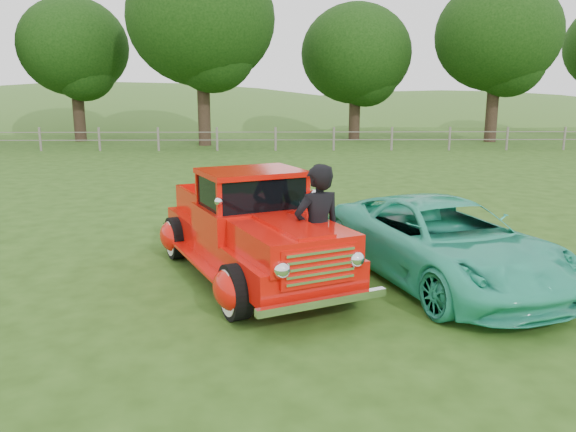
{
  "coord_description": "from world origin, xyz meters",
  "views": [
    {
      "loc": [
        0.06,
        -6.98,
        2.96
      ],
      "look_at": [
        0.22,
        1.2,
        1.15
      ],
      "focal_mm": 35.0,
      "sensor_mm": 36.0,
      "label": 1
    }
  ],
  "objects_px": {
    "red_pickup": "(251,230)",
    "teal_sedan": "(443,242)",
    "tree_near_east": "(356,54)",
    "man": "(317,234)",
    "tree_near_west": "(201,19)",
    "tree_mid_east": "(498,36)",
    "tree_mid_west": "(74,47)"
  },
  "relations": [
    {
      "from": "red_pickup",
      "to": "teal_sedan",
      "type": "bearing_deg",
      "value": -28.94
    },
    {
      "from": "tree_near_east",
      "to": "man",
      "type": "bearing_deg",
      "value": -98.78
    },
    {
      "from": "tree_near_west",
      "to": "tree_near_east",
      "type": "height_order",
      "value": "tree_near_west"
    },
    {
      "from": "tree_near_west",
      "to": "teal_sedan",
      "type": "height_order",
      "value": "tree_near_west"
    },
    {
      "from": "teal_sedan",
      "to": "man",
      "type": "distance_m",
      "value": 2.24
    },
    {
      "from": "tree_near_east",
      "to": "man",
      "type": "xyz_separation_m",
      "value": [
        -4.37,
        -28.3,
        -4.25
      ]
    },
    {
      "from": "tree_near_east",
      "to": "teal_sedan",
      "type": "relative_size",
      "value": 1.77
    },
    {
      "from": "tree_near_west",
      "to": "red_pickup",
      "type": "xyz_separation_m",
      "value": [
        3.64,
        -23.23,
        -6.0
      ]
    },
    {
      "from": "tree_near_west",
      "to": "tree_mid_east",
      "type": "distance_m",
      "value": 17.13
    },
    {
      "from": "tree_mid_west",
      "to": "teal_sedan",
      "type": "distance_m",
      "value": 30.67
    },
    {
      "from": "tree_near_west",
      "to": "tree_near_east",
      "type": "bearing_deg",
      "value": 23.96
    },
    {
      "from": "tree_near_east",
      "to": "man",
      "type": "relative_size",
      "value": 4.17
    },
    {
      "from": "tree_near_east",
      "to": "man",
      "type": "height_order",
      "value": "tree_near_east"
    },
    {
      "from": "man",
      "to": "tree_mid_west",
      "type": "bearing_deg",
      "value": -90.67
    },
    {
      "from": "tree_mid_west",
      "to": "man",
      "type": "distance_m",
      "value": 30.42
    },
    {
      "from": "tree_mid_east",
      "to": "tree_near_east",
      "type": "bearing_deg",
      "value": 165.96
    },
    {
      "from": "tree_mid_east",
      "to": "red_pickup",
      "type": "relative_size",
      "value": 1.79
    },
    {
      "from": "man",
      "to": "teal_sedan",
      "type": "bearing_deg",
      "value": 176.37
    },
    {
      "from": "teal_sedan",
      "to": "tree_near_east",
      "type": "bearing_deg",
      "value": 66.61
    },
    {
      "from": "red_pickup",
      "to": "teal_sedan",
      "type": "height_order",
      "value": "red_pickup"
    },
    {
      "from": "teal_sedan",
      "to": "man",
      "type": "xyz_separation_m",
      "value": [
        -2.05,
        -0.82,
        0.35
      ]
    },
    {
      "from": "red_pickup",
      "to": "teal_sedan",
      "type": "distance_m",
      "value": 3.06
    },
    {
      "from": "tree_mid_west",
      "to": "man",
      "type": "xyz_separation_m",
      "value": [
        12.63,
        -27.3,
        -4.55
      ]
    },
    {
      "from": "red_pickup",
      "to": "tree_near_west",
      "type": "bearing_deg",
      "value": 74.67
    },
    {
      "from": "man",
      "to": "tree_near_east",
      "type": "bearing_deg",
      "value": -124.28
    },
    {
      "from": "tree_near_west",
      "to": "red_pickup",
      "type": "distance_m",
      "value": 24.26
    },
    {
      "from": "tree_near_west",
      "to": "teal_sedan",
      "type": "bearing_deg",
      "value": -74.11
    },
    {
      "from": "red_pickup",
      "to": "man",
      "type": "distance_m",
      "value": 1.48
    },
    {
      "from": "tree_near_west",
      "to": "tree_mid_east",
      "type": "height_order",
      "value": "tree_near_west"
    },
    {
      "from": "tree_mid_east",
      "to": "man",
      "type": "xyz_separation_m",
      "value": [
        -12.37,
        -26.3,
        -5.17
      ]
    },
    {
      "from": "tree_near_west",
      "to": "red_pickup",
      "type": "relative_size",
      "value": 1.98
    },
    {
      "from": "red_pickup",
      "to": "teal_sedan",
      "type": "relative_size",
      "value": 1.12
    }
  ]
}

